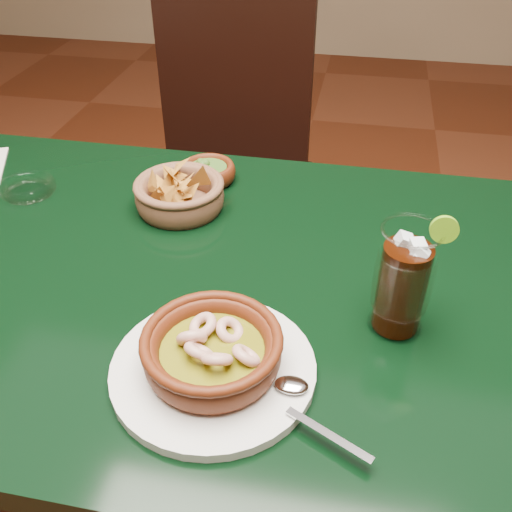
% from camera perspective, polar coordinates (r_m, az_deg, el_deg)
% --- Properties ---
extents(dining_table, '(1.20, 0.80, 0.75)m').
position_cam_1_polar(dining_table, '(0.98, -7.88, -5.79)').
color(dining_table, black).
rests_on(dining_table, ground).
extents(dining_chair, '(0.46, 0.46, 0.99)m').
position_cam_1_polar(dining_chair, '(1.62, -3.10, 8.76)').
color(dining_chair, black).
rests_on(dining_chair, ground).
extents(shrimp_plate, '(0.34, 0.26, 0.08)m').
position_cam_1_polar(shrimp_plate, '(0.73, -4.32, -9.88)').
color(shrimp_plate, silver).
rests_on(shrimp_plate, dining_table).
extents(chip_basket, '(0.19, 0.19, 0.11)m').
position_cam_1_polar(chip_basket, '(1.05, -7.68, 6.12)').
color(chip_basket, brown).
rests_on(chip_basket, dining_table).
extents(guacamole_ramekin, '(0.13, 0.13, 0.04)m').
position_cam_1_polar(guacamole_ramekin, '(1.13, -4.82, 8.41)').
color(guacamole_ramekin, '#471909').
rests_on(guacamole_ramekin, dining_table).
extents(cola_drink, '(0.16, 0.16, 0.19)m').
position_cam_1_polar(cola_drink, '(0.78, 14.48, -2.47)').
color(cola_drink, white).
rests_on(cola_drink, dining_table).
extents(glass_ashtray, '(0.11, 0.11, 0.03)m').
position_cam_1_polar(glass_ashtray, '(1.17, -21.84, 6.35)').
color(glass_ashtray, white).
rests_on(glass_ashtray, dining_table).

